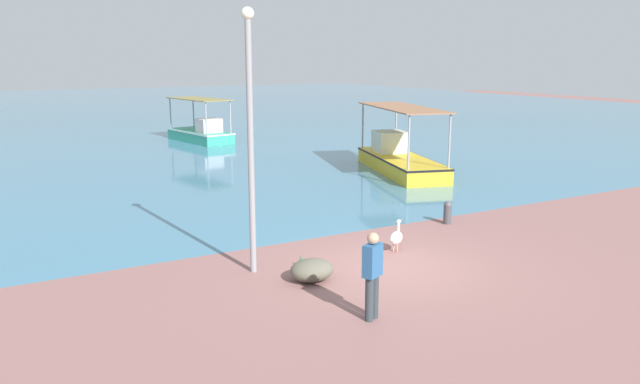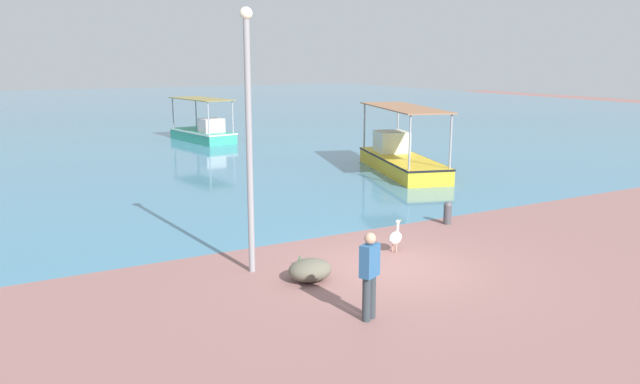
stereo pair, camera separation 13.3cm
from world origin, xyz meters
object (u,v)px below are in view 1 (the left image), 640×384
at_px(glass_bottle, 301,262).
at_px(mooring_bollard, 448,212).
at_px(fishing_boat_near_right, 201,132).
at_px(pelican, 396,237).
at_px(fishing_boat_center, 399,157).
at_px(lamp_post, 250,129).
at_px(fisherman_standing, 372,273).
at_px(net_pile, 312,270).

bearing_deg(glass_bottle, mooring_bollard, 13.25).
distance_m(fishing_boat_near_right, mooring_bollard, 21.38).
bearing_deg(pelican, glass_bottle, 177.04).
bearing_deg(fishing_boat_center, pelican, -126.87).
bearing_deg(fishing_boat_near_right, fishing_boat_center, -72.77).
bearing_deg(pelican, lamp_post, 174.30).
bearing_deg(fishing_boat_near_right, lamp_post, -106.01).
height_order(lamp_post, fisherman_standing, lamp_post).
height_order(fishing_boat_near_right, lamp_post, lamp_post).
xyz_separation_m(fishing_boat_center, pelican, (-6.91, -9.21, -0.24)).
relative_size(pelican, lamp_post, 0.14).
height_order(fishing_boat_near_right, pelican, fishing_boat_near_right).
xyz_separation_m(fishing_boat_near_right, net_pile, (-5.57, -23.65, -0.32)).
distance_m(fishing_boat_near_right, glass_bottle, 23.32).
bearing_deg(fishing_boat_center, mooring_bollard, -117.09).
height_order(fishing_boat_center, pelican, fishing_boat_center).
distance_m(fishing_boat_center, fisherman_standing, 15.81).
distance_m(fishing_boat_center, glass_bottle, 13.19).
bearing_deg(glass_bottle, fisherman_standing, -94.26).
height_order(pelican, lamp_post, lamp_post).
bearing_deg(lamp_post, pelican, -5.70).
bearing_deg(net_pile, mooring_bollard, 21.33).
relative_size(fishing_boat_center, net_pile, 6.99).
xyz_separation_m(fisherman_standing, glass_bottle, (0.25, 3.32, -0.80)).
bearing_deg(fishing_boat_near_right, fisherman_standing, -102.11).
xyz_separation_m(fisherman_standing, net_pile, (0.01, 2.36, -0.66)).
height_order(fishing_boat_near_right, net_pile, fishing_boat_near_right).
height_order(fishing_boat_center, glass_bottle, fishing_boat_center).
relative_size(pelican, fisherman_standing, 0.47).
distance_m(fisherman_standing, glass_bottle, 3.42).
distance_m(lamp_post, fisherman_standing, 4.37).
relative_size(fishing_boat_near_right, fisherman_standing, 3.07).
distance_m(fishing_boat_near_right, fisherman_standing, 26.61).
xyz_separation_m(lamp_post, net_pile, (0.88, -1.19, -3.05)).
height_order(pelican, mooring_bollard, pelican).
relative_size(fishing_boat_near_right, net_pile, 5.27).
relative_size(fishing_boat_near_right, glass_bottle, 19.23).
xyz_separation_m(fishing_boat_near_right, lamp_post, (-6.44, -22.46, 2.73)).
relative_size(fishing_boat_center, fishing_boat_near_right, 1.33).
relative_size(fishing_boat_center, glass_bottle, 25.49).
bearing_deg(glass_bottle, fishing_boat_near_right, 76.77).
xyz_separation_m(fishing_boat_center, fishing_boat_near_right, (-4.22, 13.62, -0.05)).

